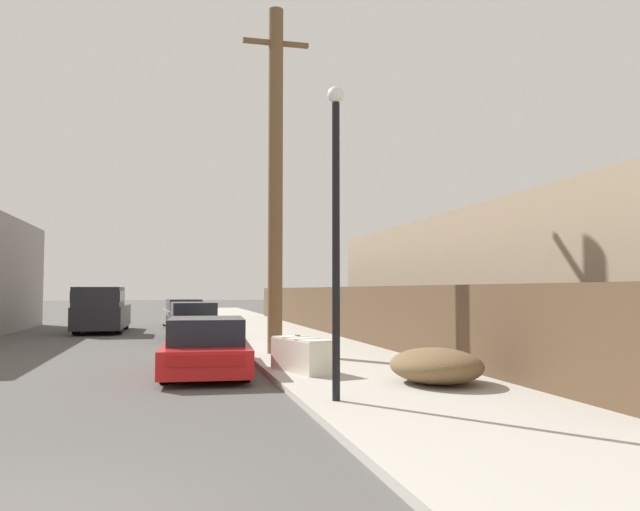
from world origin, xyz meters
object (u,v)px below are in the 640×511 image
(pickup_truck, at_px, (101,310))
(street_lamp, at_px, (336,217))
(discarded_fridge, at_px, (302,355))
(utility_pole, at_px, (275,176))
(parked_sports_car_red, at_px, (206,348))
(car_parked_far, at_px, (183,314))
(brush_pile, at_px, (436,366))
(car_parked_mid, at_px, (193,322))

(pickup_truck, xyz_separation_m, street_lamp, (5.30, -18.50, 1.97))
(discarded_fridge, distance_m, utility_pole, 5.79)
(parked_sports_car_red, relative_size, car_parked_far, 0.96)
(parked_sports_car_red, xyz_separation_m, car_parked_far, (-0.16, 17.27, 0.07))
(pickup_truck, relative_size, brush_pile, 2.77)
(car_parked_mid, xyz_separation_m, utility_pole, (1.92, -6.74, 4.22))
(utility_pole, bearing_deg, car_parked_mid, 105.89)
(pickup_truck, distance_m, utility_pole, 13.16)
(discarded_fridge, distance_m, car_parked_far, 18.32)
(utility_pole, xyz_separation_m, street_lamp, (-0.24, -7.23, -1.93))
(car_parked_far, distance_m, pickup_truck, 4.68)
(discarded_fridge, relative_size, utility_pole, 0.20)
(car_parked_mid, height_order, car_parked_far, car_parked_mid)
(parked_sports_car_red, bearing_deg, pickup_truck, 107.81)
(car_parked_far, relative_size, pickup_truck, 0.87)
(car_parked_mid, distance_m, utility_pole, 8.18)
(parked_sports_car_red, xyz_separation_m, brush_pile, (3.91, -3.12, -0.12))
(car_parked_mid, bearing_deg, pickup_truck, 126.46)
(brush_pile, bearing_deg, car_parked_mid, 107.00)
(utility_pole, bearing_deg, discarded_fridge, -90.67)
(car_parked_far, height_order, utility_pole, utility_pole)
(discarded_fridge, xyz_separation_m, brush_pile, (2.00, -2.18, -0.03))
(brush_pile, bearing_deg, utility_pole, 108.24)
(car_parked_far, distance_m, brush_pile, 20.79)
(discarded_fridge, bearing_deg, utility_pole, 73.52)
(car_parked_far, xyz_separation_m, brush_pile, (4.07, -20.39, -0.20))
(parked_sports_car_red, distance_m, brush_pile, 5.00)
(parked_sports_car_red, bearing_deg, street_lamp, -65.26)
(car_parked_far, bearing_deg, discarded_fridge, -87.85)
(utility_pole, relative_size, street_lamp, 1.93)
(pickup_truck, bearing_deg, parked_sports_car_red, 104.87)
(parked_sports_car_red, height_order, street_lamp, street_lamp)
(parked_sports_car_red, distance_m, street_lamp, 5.27)
(pickup_truck, bearing_deg, utility_pole, 116.75)
(car_parked_mid, xyz_separation_m, car_parked_far, (-0.19, 7.70, -0.00))
(discarded_fridge, height_order, street_lamp, street_lamp)
(street_lamp, bearing_deg, utility_pole, 88.09)
(pickup_truck, relative_size, utility_pole, 0.58)
(pickup_truck, bearing_deg, car_parked_far, -136.77)
(utility_pole, bearing_deg, brush_pile, -71.76)
(parked_sports_car_red, height_order, car_parked_far, car_parked_far)
(car_parked_mid, xyz_separation_m, pickup_truck, (-3.62, 4.54, 0.32))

